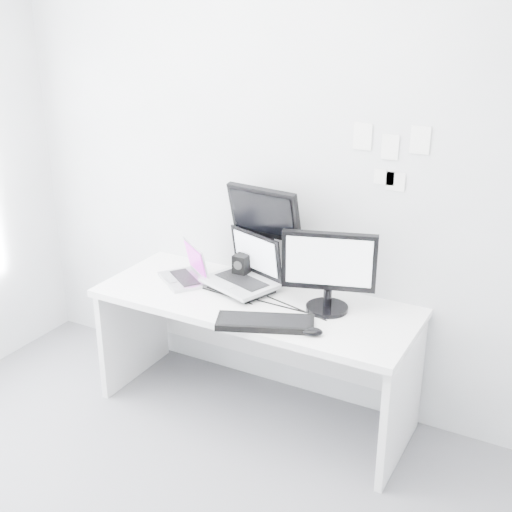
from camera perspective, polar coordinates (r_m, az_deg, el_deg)
name	(u,v)px	position (r m, az deg, el deg)	size (l,w,h in m)	color
back_wall	(284,176)	(3.75, 2.44, 6.86)	(3.60, 3.60, 0.00)	silver
desk	(255,357)	(3.84, -0.12, -8.69)	(1.80, 0.70, 0.73)	white
macbook	(182,263)	(3.88, -6.38, -0.60)	(0.31, 0.23, 0.23)	#A8A8AD
speaker	(242,268)	(3.87, -1.25, -1.07)	(0.08, 0.08, 0.17)	black
dell_laptop	(239,263)	(3.73, -1.45, -0.61)	(0.40, 0.31, 0.33)	#ACAFB4
rear_monitor	(266,234)	(3.77, 0.86, 1.89)	(0.44, 0.16, 0.60)	black
samsung_monitor	(329,271)	(3.48, 6.26, -1.27)	(0.50, 0.23, 0.45)	black
keyboard	(265,323)	(3.39, 0.80, -5.76)	(0.50, 0.18, 0.03)	black
mouse	(312,332)	(3.31, 4.84, -6.50)	(0.11, 0.07, 0.04)	black
wall_note_0	(363,136)	(3.52, 9.16, 10.13)	(0.10, 0.00, 0.14)	white
wall_note_1	(390,147)	(3.48, 11.47, 9.18)	(0.09, 0.00, 0.13)	white
wall_note_2	(420,140)	(3.43, 13.95, 9.66)	(0.10, 0.00, 0.14)	white
wall_note_3	(384,177)	(3.52, 10.97, 6.68)	(0.11, 0.00, 0.08)	white
wall_note_4	(395,181)	(3.51, 11.90, 6.30)	(0.10, 0.00, 0.10)	white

